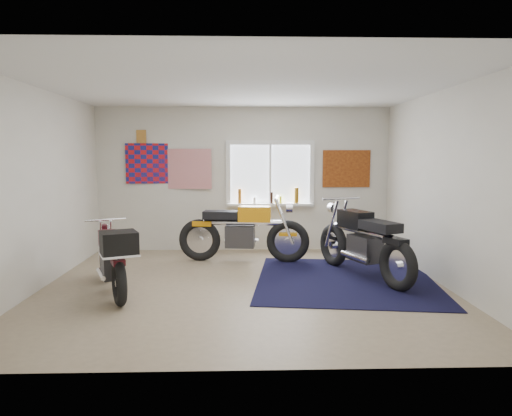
{
  "coord_description": "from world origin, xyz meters",
  "views": [
    {
      "loc": [
        -0.03,
        -6.13,
        1.78
      ],
      "look_at": [
        0.17,
        0.4,
        1.04
      ],
      "focal_mm": 32.0,
      "sensor_mm": 36.0,
      "label": 1
    }
  ],
  "objects_px": {
    "yellow_triumph": "(243,233)",
    "maroon_tourer": "(113,258)",
    "navy_rug": "(345,280)",
    "black_chrome_bike": "(363,243)"
  },
  "relations": [
    {
      "from": "yellow_triumph",
      "to": "maroon_tourer",
      "type": "xyz_separation_m",
      "value": [
        -1.67,
        -1.85,
        -0.01
      ]
    },
    {
      "from": "yellow_triumph",
      "to": "navy_rug",
      "type": "bearing_deg",
      "value": -33.19
    },
    {
      "from": "black_chrome_bike",
      "to": "maroon_tourer",
      "type": "distance_m",
      "value": 3.53
    },
    {
      "from": "yellow_triumph",
      "to": "black_chrome_bike",
      "type": "relative_size",
      "value": 1.05
    },
    {
      "from": "yellow_triumph",
      "to": "maroon_tourer",
      "type": "bearing_deg",
      "value": -125.02
    },
    {
      "from": "black_chrome_bike",
      "to": "yellow_triumph",
      "type": "bearing_deg",
      "value": 37.11
    },
    {
      "from": "yellow_triumph",
      "to": "black_chrome_bike",
      "type": "xyz_separation_m",
      "value": [
        1.77,
        -1.06,
        0.01
      ]
    },
    {
      "from": "navy_rug",
      "to": "yellow_triumph",
      "type": "height_order",
      "value": "yellow_triumph"
    },
    {
      "from": "black_chrome_bike",
      "to": "maroon_tourer",
      "type": "height_order",
      "value": "black_chrome_bike"
    },
    {
      "from": "maroon_tourer",
      "to": "navy_rug",
      "type": "bearing_deg",
      "value": -102.82
    }
  ]
}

